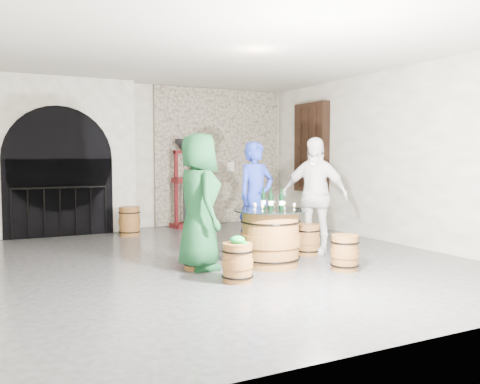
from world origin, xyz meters
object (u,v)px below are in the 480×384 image
barrel_stool_near_right (345,253)px  wine_bottle_right (263,200)px  person_white (314,195)px  wine_bottle_left (271,201)px  wine_bottle_center (282,201)px  side_barrel (130,221)px  barrel_stool_near_left (238,263)px  barrel_stool_right (308,240)px  person_green (199,201)px  barrel_table (270,238)px  barrel_stool_left (197,252)px  barrel_stool_far (256,237)px  corking_press (184,176)px  person_blue (256,197)px

barrel_stool_near_right → wine_bottle_right: size_ratio=1.54×
person_white → wine_bottle_left: bearing=-100.9°
wine_bottle_center → side_barrel: size_ratio=0.55×
wine_bottle_left → barrel_stool_near_right: bearing=-41.8°
person_white → barrel_stool_near_left: bearing=-95.9°
barrel_stool_right → wine_bottle_right: bearing=-162.3°
barrel_stool_right → person_green: person_green is taller
barrel_table → barrel_stool_left: (-1.03, 0.29, -0.16)m
barrel_stool_near_right → wine_bottle_left: bearing=138.2°
barrel_stool_far → person_green: person_green is taller
barrel_stool_near_right → wine_bottle_center: 1.15m
barrel_stool_near_right → wine_bottle_left: size_ratio=1.54×
barrel_stool_far → barrel_stool_right: 0.87m
person_green → wine_bottle_center: (1.14, -0.37, -0.01)m
barrel_table → wine_bottle_center: bearing=-31.4°
wine_bottle_left → barrel_stool_right: bearing=25.4°
barrel_stool_left → wine_bottle_left: (1.02, -0.30, 0.71)m
wine_bottle_center → side_barrel: bearing=108.3°
barrel_stool_left → person_white: size_ratio=0.26×
wine_bottle_right → barrel_stool_near_right: bearing=-45.4°
corking_press → person_blue: bearing=-99.8°
barrel_stool_near_right → wine_bottle_left: wine_bottle_left is taller
barrel_table → side_barrel: bearing=106.8°
person_blue → corking_press: (-0.02, 3.31, 0.23)m
barrel_stool_right → barrel_stool_near_right: 1.19m
barrel_stool_right → wine_bottle_center: bearing=-147.4°
barrel_stool_far → corking_press: (-0.02, 3.31, 0.91)m
wine_bottle_center → wine_bottle_right: 0.28m
person_green → wine_bottle_left: bearing=-101.8°
wine_bottle_center → barrel_stool_near_right: bearing=-44.5°
barrel_stool_right → person_blue: 1.10m
wine_bottle_right → barrel_stool_left: bearing=170.5°
wine_bottle_center → side_barrel: 4.03m
barrel_table → wine_bottle_center: 0.57m
barrel_stool_far → person_blue: bearing=72.6°
barrel_table → barrel_stool_near_right: 1.08m
barrel_table → barrel_stool_left: 1.08m
barrel_table → barrel_stool_far: 1.08m
corking_press → barrel_stool_near_left: bearing=-113.2°
barrel_stool_near_right → person_blue: 1.93m
person_blue → wine_bottle_left: person_blue is taller
barrel_stool_right → corking_press: bearing=99.8°
barrel_stool_far → barrel_stool_near_left: same height
barrel_stool_right → side_barrel: side_barrel is taller
barrel_stool_left → person_green: person_green is taller
person_white → wine_bottle_center: size_ratio=5.88×
barrel_stool_right → wine_bottle_center: 1.22m
barrel_stool_left → barrel_stool_far: bearing=28.5°
barrel_stool_left → person_blue: size_ratio=0.27×
barrel_stool_left → wine_bottle_left: wine_bottle_left is taller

